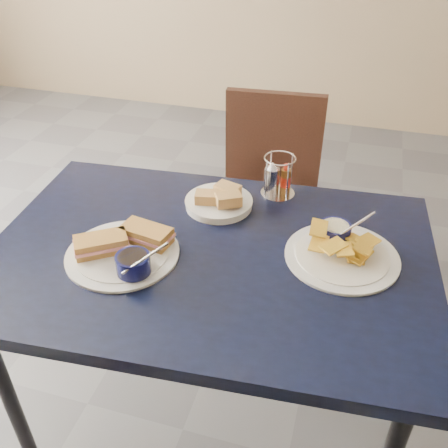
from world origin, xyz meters
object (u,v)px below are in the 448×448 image
(sandwich_plate, at_px, (125,249))
(bread_basket, at_px, (220,201))
(chair_far, at_px, (270,184))
(plantain_plate, at_px, (341,248))
(dining_table, at_px, (210,269))
(condiment_caddy, at_px, (277,179))

(sandwich_plate, relative_size, bread_basket, 1.54)
(sandwich_plate, bearing_deg, chair_far, 75.79)
(bread_basket, bearing_deg, plantain_plate, -19.01)
(dining_table, relative_size, condiment_caddy, 9.45)
(chair_far, xyz_separation_m, plantain_plate, (0.33, -0.72, 0.26))
(chair_far, height_order, plantain_plate, chair_far)
(chair_far, bearing_deg, condiment_caddy, -77.36)
(dining_table, distance_m, condiment_caddy, 0.39)
(sandwich_plate, height_order, plantain_plate, same)
(dining_table, height_order, bread_basket, bread_basket)
(chair_far, xyz_separation_m, bread_basket, (-0.05, -0.59, 0.27))
(sandwich_plate, relative_size, plantain_plate, 1.03)
(condiment_caddy, bearing_deg, bread_basket, -140.79)
(plantain_plate, xyz_separation_m, condiment_caddy, (-0.23, 0.26, 0.04))
(dining_table, distance_m, chair_far, 0.83)
(sandwich_plate, bearing_deg, bread_basket, 60.06)
(chair_far, bearing_deg, bread_basket, -94.93)
(bread_basket, height_order, condiment_caddy, condiment_caddy)
(plantain_plate, distance_m, condiment_caddy, 0.35)
(chair_far, bearing_deg, dining_table, -90.96)
(dining_table, height_order, chair_far, chair_far)
(condiment_caddy, bearing_deg, dining_table, -108.65)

